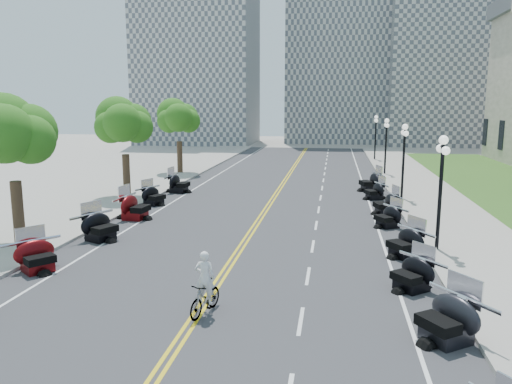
{
  "coord_description": "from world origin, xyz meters",
  "views": [
    {
      "loc": [
        4.06,
        -18.05,
        6.43
      ],
      "look_at": [
        0.19,
        6.49,
        2.0
      ],
      "focal_mm": 35.0,
      "sensor_mm": 36.0,
      "label": 1
    }
  ],
  "objects": [
    {
      "name": "motorcycle_s_7",
      "position": [
        -6.91,
        7.88,
        0.78
      ],
      "size": [
        2.43,
        2.43,
        1.56
      ],
      "primitive_type": null,
      "rotation": [
        0.0,
        0.0,
        1.48
      ],
      "color": "#590A0C",
      "rests_on": "road"
    },
    {
      "name": "motorcycle_s_8",
      "position": [
        -7.29,
        11.86,
        0.66
      ],
      "size": [
        2.49,
        2.49,
        1.33
      ],
      "primitive_type": null,
      "rotation": [
        0.0,
        0.0,
        1.16
      ],
      "color": "black",
      "rests_on": "road"
    },
    {
      "name": "edge_line_south",
      "position": [
        -6.4,
        10.0,
        0.01
      ],
      "size": [
        0.12,
        90.0,
        0.0
      ],
      "primitive_type": "cube",
      "color": "white",
      "rests_on": "road"
    },
    {
      "name": "street_lamp_4",
      "position": [
        8.6,
        28.0,
        2.6
      ],
      "size": [
        0.5,
        1.2,
        4.9
      ],
      "primitive_type": null,
      "color": "black",
      "rests_on": "sidewalk_north"
    },
    {
      "name": "motorcycle_s_9",
      "position": [
        -7.09,
        16.48,
        0.75
      ],
      "size": [
        2.31,
        2.31,
        1.49
      ],
      "primitive_type": null,
      "rotation": [
        0.0,
        0.0,
        1.48
      ],
      "color": "black",
      "rests_on": "road"
    },
    {
      "name": "lane_dash_10",
      "position": [
        3.2,
        16.0,
        0.01
      ],
      "size": [
        0.12,
        2.0,
        0.0
      ],
      "primitive_type": "cube",
      "color": "white",
      "rests_on": "road"
    },
    {
      "name": "sidewalk_north",
      "position": [
        10.5,
        10.0,
        0.07
      ],
      "size": [
        5.0,
        90.0,
        0.15
      ],
      "primitive_type": "cube",
      "color": "#9E9991",
      "rests_on": "ground"
    },
    {
      "name": "motorcycle_n_9",
      "position": [
        6.81,
        16.0,
        0.64
      ],
      "size": [
        2.35,
        2.35,
        1.27
      ],
      "primitive_type": null,
      "rotation": [
        0.0,
        0.0,
        -1.2
      ],
      "color": "black",
      "rests_on": "road"
    },
    {
      "name": "motorcycle_n_6",
      "position": [
        7.12,
        3.0,
        0.68
      ],
      "size": [
        2.71,
        2.71,
        1.37
      ],
      "primitive_type": null,
      "rotation": [
        0.0,
        0.0,
        -0.99
      ],
      "color": "black",
      "rests_on": "road"
    },
    {
      "name": "motorcycle_s_6",
      "position": [
        -6.81,
        3.46,
        0.74
      ],
      "size": [
        2.81,
        2.81,
        1.48
      ],
      "primitive_type": null,
      "rotation": [
        0.0,
        0.0,
        1.13
      ],
      "color": "black",
      "rests_on": "road"
    },
    {
      "name": "lane_dash_12",
      "position": [
        3.2,
        24.0,
        0.01
      ],
      "size": [
        0.12,
        2.0,
        0.0
      ],
      "primitive_type": "cube",
      "color": "white",
      "rests_on": "road"
    },
    {
      "name": "motorcycle_n_10",
      "position": [
        6.75,
        19.21,
        0.77
      ],
      "size": [
        2.72,
        2.72,
        1.54
      ],
      "primitive_type": null,
      "rotation": [
        0.0,
        0.0,
        -1.29
      ],
      "color": "black",
      "rests_on": "road"
    },
    {
      "name": "centerline_yellow_a",
      "position": [
        -0.12,
        10.0,
        0.01
      ],
      "size": [
        0.12,
        90.0,
        0.0
      ],
      "primitive_type": "cube",
      "color": "yellow",
      "rests_on": "road"
    },
    {
      "name": "cyclist_rider",
      "position": [
        0.25,
        -3.95,
        1.9
      ],
      "size": [
        0.61,
        0.4,
        1.67
      ],
      "primitive_type": "imported",
      "rotation": [
        0.0,
        0.0,
        3.14
      ],
      "color": "silver",
      "rests_on": "bicycle"
    },
    {
      "name": "lane_dash_7",
      "position": [
        3.2,
        4.0,
        0.01
      ],
      "size": [
        0.12,
        2.0,
        0.0
      ],
      "primitive_type": "cube",
      "color": "white",
      "rests_on": "road"
    },
    {
      "name": "motorcycle_s_5",
      "position": [
        -7.17,
        -1.12,
        0.69
      ],
      "size": [
        2.77,
        2.77,
        1.38
      ],
      "primitive_type": null,
      "rotation": [
        0.0,
        0.0,
        0.9
      ],
      "color": "#590A0C",
      "rests_on": "road"
    },
    {
      "name": "lane_dash_14",
      "position": [
        3.2,
        32.0,
        0.01
      ],
      "size": [
        0.12,
        2.0,
        0.0
      ],
      "primitive_type": "cube",
      "color": "white",
      "rests_on": "road"
    },
    {
      "name": "lane_dash_17",
      "position": [
        3.2,
        44.0,
        0.01
      ],
      "size": [
        0.12,
        2.0,
        0.0
      ],
      "primitive_type": "cube",
      "color": "white",
      "rests_on": "road"
    },
    {
      "name": "distant_block_a",
      "position": [
        -18.0,
        62.0,
        13.0
      ],
      "size": [
        18.0,
        14.0,
        26.0
      ],
      "primitive_type": "cube",
      "color": "gray",
      "rests_on": "ground"
    },
    {
      "name": "sidewalk_south",
      "position": [
        -10.5,
        10.0,
        0.07
      ],
      "size": [
        5.0,
        90.0,
        0.15
      ],
      "primitive_type": "cube",
      "color": "#9E9991",
      "rests_on": "ground"
    },
    {
      "name": "centerline_yellow_b",
      "position": [
        0.12,
        10.0,
        0.01
      ],
      "size": [
        0.12,
        90.0,
        0.0
      ],
      "primitive_type": "cube",
      "color": "yellow",
      "rests_on": "road"
    },
    {
      "name": "tree_3",
      "position": [
        -10.0,
        14.0,
        4.75
      ],
      "size": [
        4.8,
        4.8,
        9.2
      ],
      "primitive_type": null,
      "color": "#235619",
      "rests_on": "sidewalk_south"
    },
    {
      "name": "bicycle",
      "position": [
        0.25,
        -3.95,
        0.53
      ],
      "size": [
        0.95,
        1.83,
        1.06
      ],
      "primitive_type": "imported",
      "rotation": [
        0.0,
        0.0,
        -0.27
      ],
      "color": "#A51414",
      "rests_on": "road"
    },
    {
      "name": "lane_dash_16",
      "position": [
        3.2,
        40.0,
        0.01
      ],
      "size": [
        0.12,
        2.0,
        0.0
      ],
      "primitive_type": "cube",
      "color": "white",
      "rests_on": "road"
    },
    {
      "name": "motorcycle_n_7",
      "position": [
        6.92,
        8.19,
        0.63
      ],
      "size": [
        2.47,
        2.47,
        1.26
      ],
      "primitive_type": null,
      "rotation": [
        0.0,
        0.0,
        -1.02
      ],
      "color": "black",
      "rests_on": "road"
    },
    {
      "name": "tree_2",
      "position": [
        -10.0,
        2.0,
        4.75
      ],
      "size": [
        4.8,
        4.8,
        9.2
      ],
      "primitive_type": null,
      "color": "#235619",
      "rests_on": "sidewalk_south"
    },
    {
      "name": "street_lamp_5",
      "position": [
        8.6,
        40.0,
        2.6
      ],
      "size": [
        0.5,
        1.2,
        4.9
      ],
      "primitive_type": null,
      "color": "black",
      "rests_on": "sidewalk_north"
    },
    {
      "name": "edge_line_north",
      "position": [
        6.4,
        10.0,
        0.01
      ],
      "size": [
        0.12,
        90.0,
        0.0
      ],
      "primitive_type": "cube",
      "color": "white",
      "rests_on": "road"
    },
    {
      "name": "ground",
      "position": [
        0.0,
        0.0,
        0.0
      ],
      "size": [
        160.0,
        160.0,
        0.0
      ],
      "primitive_type": "plane",
      "color": "gray"
    },
    {
      "name": "lane_dash_5",
      "position": [
        3.2,
        -4.0,
        0.01
      ],
      "size": [
        0.12,
        2.0,
        0.0
      ],
      "primitive_type": "cube",
      "color": "white",
      "rests_on": "road"
    },
    {
      "name": "lane_dash_11",
      "position": [
        3.2,
        20.0,
        0.01
      ],
      "size": [
        0.12,
        2.0,
        0.0
      ],
      "primitive_type": "cube",
      "color": "white",
      "rests_on": "road"
    },
    {
      "name": "lane_dash_9",
      "position": [
        3.2,
        12.0,
        0.01
      ],
      "size": [
        0.12,
        2.0,
        0.0
      ],
      "primitive_type": "cube",
      "color": "white",
      "rests_on": "road"
    },
    {
      "name": "lane_dash_8",
      "position": [
        3.2,
        8.0,
        0.01
      ],
      "size": [
        0.12,
        2.0,
        0.0
      ],
      "primitive_type": "cube",
      "color": "white",
      "rests_on": "road"
    },
    {
      "name": "street_lamp_3",
      "position": [
        8.6,
        16.0,
        2.6
      ],
      "size": [
        0.5,
        1.2,
        4.9
      ],
      "primitive_type": null,
      "color": "black",
      "rests_on": "sidewalk_north"
    },
    {
      "name": "motorcycle_n_5",
      "position": [
        6.84,
        -0.87,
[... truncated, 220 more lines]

